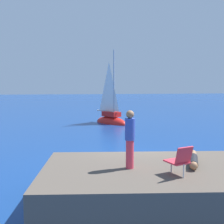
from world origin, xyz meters
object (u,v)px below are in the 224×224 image
Objects in this scene: sailboat_near at (111,119)px; beach_chair at (180,159)px; person_standing at (130,138)px; person_sunbather at (194,160)px.

sailboat_near is 16.59m from beach_chair.
person_standing is 2.03× the size of beach_chair.
beach_chair is (-0.83, -0.98, 0.33)m from person_sunbather.
sailboat_near is 15.58m from person_sunbather.
person_standing is at bearing 119.09° from person_sunbather.
sailboat_near reaches higher than beach_chair.
sailboat_near is 4.14× the size of person_sunbather.
person_standing is at bearing 34.02° from beach_chair.
person_standing is (-1.95, -0.14, 0.75)m from person_sunbather.
person_standing is 1.46m from beach_chair.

